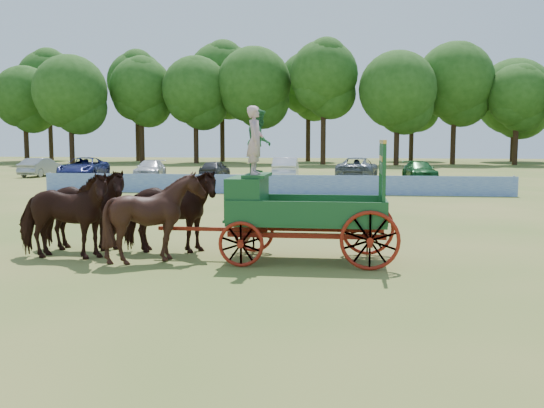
% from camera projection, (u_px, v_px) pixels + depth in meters
% --- Properties ---
extents(ground, '(160.00, 160.00, 0.00)m').
position_uv_depth(ground, '(219.00, 259.00, 15.32)').
color(ground, olive).
rests_on(ground, ground).
extents(horse_lead_left, '(2.63, 1.20, 2.22)m').
position_uv_depth(horse_lead_left, '(63.00, 215.00, 15.16)').
color(horse_lead_left, black).
rests_on(horse_lead_left, ground).
extents(horse_lead_right, '(2.64, 1.24, 2.22)m').
position_uv_depth(horse_lead_right, '(82.00, 210.00, 16.24)').
color(horse_lead_right, black).
rests_on(horse_lead_right, ground).
extents(horse_wheel_left, '(2.32, 2.14, 2.22)m').
position_uv_depth(horse_wheel_left, '(155.00, 217.00, 14.85)').
color(horse_wheel_left, black).
rests_on(horse_wheel_left, ground).
extents(horse_wheel_right, '(2.74, 1.47, 2.22)m').
position_uv_depth(horse_wheel_right, '(169.00, 212.00, 15.94)').
color(horse_wheel_right, black).
rests_on(horse_wheel_right, ground).
extents(farm_dray, '(5.99, 2.00, 3.80)m').
position_uv_depth(farm_dray, '(277.00, 193.00, 14.99)').
color(farm_dray, maroon).
rests_on(farm_dray, ground).
extents(sponsor_banner, '(26.00, 0.08, 1.05)m').
position_uv_depth(sponsor_banner, '(271.00, 184.00, 33.14)').
color(sponsor_banner, '#1E40A5').
rests_on(sponsor_banner, ground).
extents(parked_cars, '(36.77, 8.11, 1.64)m').
position_uv_depth(parked_cars, '(200.00, 168.00, 46.04)').
color(parked_cars, silver).
rests_on(parked_cars, ground).
extents(treeline, '(87.87, 23.49, 15.46)m').
position_uv_depth(treeline, '(291.00, 86.00, 74.04)').
color(treeline, '#382314').
rests_on(treeline, ground).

